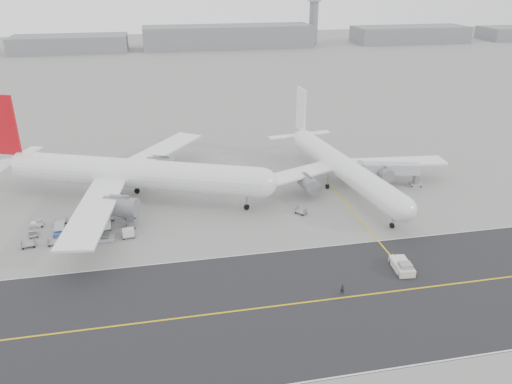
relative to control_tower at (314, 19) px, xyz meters
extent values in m
plane|color=gray|center=(-100.00, -265.00, -16.25)|extent=(700.00, 700.00, 0.00)
cube|color=#27272A|center=(-95.00, -283.00, -16.24)|extent=(220.00, 32.00, 0.02)
cube|color=gold|center=(-95.00, -283.00, -16.22)|extent=(220.00, 0.30, 0.01)
cube|color=silver|center=(-95.00, -267.20, -16.22)|extent=(220.00, 0.25, 0.01)
cube|color=silver|center=(-95.00, -298.80, -16.22)|extent=(220.00, 0.25, 0.01)
cube|color=gold|center=(-70.00, -260.00, -16.23)|extent=(0.30, 40.00, 0.01)
cylinder|color=slate|center=(0.00, 0.00, -2.25)|extent=(6.00, 6.00, 28.00)
cylinder|color=white|center=(-115.04, -239.70, -9.67)|extent=(54.44, 26.77, 6.43)
sphere|color=white|center=(-89.01, -250.10, -9.67)|extent=(6.30, 6.30, 6.30)
cone|color=white|center=(-142.34, -228.79, -9.18)|extent=(12.30, 9.43, 5.78)
cube|color=red|center=(-142.97, -228.54, -0.30)|extent=(5.90, 2.75, 13.67)
cube|color=white|center=(-141.20, -223.17, -9.02)|extent=(6.66, 10.66, 0.25)
cube|color=white|center=(-122.59, -254.90, -10.47)|extent=(10.94, 31.41, 0.45)
cube|color=white|center=(-110.03, -223.48, -10.47)|extent=(23.53, 28.96, 0.45)
cylinder|color=gray|center=(-118.08, -251.00, -12.08)|extent=(7.83, 6.24, 3.98)
cylinder|color=gray|center=(-109.46, -229.41, -12.08)|extent=(7.83, 6.24, 3.98)
cylinder|color=black|center=(-92.19, -248.83, -15.65)|extent=(1.31, 0.91, 1.21)
cylinder|color=black|center=(-118.38, -242.52, -15.65)|extent=(1.31, 0.91, 1.21)
cylinder|color=black|center=(-115.51, -235.36, -15.65)|extent=(1.31, 0.91, 1.21)
cylinder|color=gray|center=(-92.19, -248.83, -13.96)|extent=(0.36, 0.36, 3.37)
cylinder|color=white|center=(-68.08, -242.72, -10.81)|extent=(11.91, 46.59, 5.31)
sphere|color=white|center=(-64.76, -265.63, -10.81)|extent=(5.20, 5.20, 5.20)
cone|color=white|center=(-71.57, -218.69, -10.41)|extent=(6.03, 9.63, 4.78)
cube|color=white|center=(-71.65, -218.13, -3.08)|extent=(1.23, 5.10, 11.29)
cube|color=white|center=(-76.31, -218.52, -10.28)|extent=(8.75, 3.73, 0.25)
cube|color=white|center=(-67.08, -217.18, -10.28)|extent=(8.75, 3.73, 0.25)
cube|color=white|center=(-82.08, -243.61, -11.48)|extent=(25.66, 14.85, 0.45)
cube|color=white|center=(-54.42, -239.59, -11.48)|extent=(25.85, 8.16, 0.45)
cylinder|color=gray|center=(-77.42, -245.22, -12.80)|extent=(4.07, 6.06, 3.29)
cylinder|color=gray|center=(-58.42, -242.46, -12.80)|extent=(4.07, 6.06, 3.29)
cylinder|color=black|center=(-65.16, -262.84, -15.68)|extent=(0.66, 1.21, 1.15)
cylinder|color=black|center=(-71.48, -241.50, -15.68)|extent=(0.66, 1.21, 1.15)
cylinder|color=black|center=(-65.18, -240.58, -15.68)|extent=(0.66, 1.21, 1.15)
cylinder|color=gray|center=(-65.16, -262.84, -14.29)|extent=(0.36, 0.36, 2.79)
cube|color=beige|center=(-70.27, -277.43, -15.48)|extent=(3.25, 5.86, 1.27)
cube|color=#9D9DA2|center=(-70.39, -278.69, -14.53)|extent=(2.16, 2.00, 0.82)
cylinder|color=gray|center=(-69.94, -274.00, -15.80)|extent=(0.37, 2.36, 0.15)
cylinder|color=black|center=(-71.66, -279.48, -15.85)|extent=(0.44, 0.85, 0.82)
cylinder|color=black|center=(-69.31, -279.71, -15.85)|extent=(0.44, 0.85, 0.82)
cylinder|color=black|center=(-71.23, -275.15, -15.85)|extent=(0.44, 0.85, 0.82)
cylinder|color=black|center=(-68.89, -275.38, -15.85)|extent=(0.44, 0.85, 0.82)
cylinder|color=gray|center=(-50.23, -243.99, -14.37)|extent=(1.51, 1.51, 3.78)
cube|color=#9D9DA2|center=(-50.23, -243.99, -15.92)|extent=(2.96, 2.96, 0.66)
cube|color=#B4B4B9|center=(-56.66, -242.44, -11.91)|extent=(14.39, 5.89, 2.45)
cube|color=#9D9DA2|center=(-63.26, -240.84, -11.91)|extent=(1.81, 3.20, 2.83)
cylinder|color=black|center=(-48.98, -243.22, -15.97)|extent=(0.41, 0.62, 0.57)
imported|color=black|center=(-82.77, -282.04, -15.35)|extent=(0.78, 0.67, 1.81)
camera|label=1|loc=(-109.24, -344.05, 31.10)|focal=35.00mm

